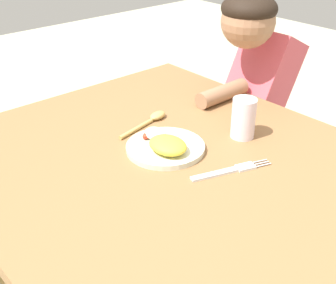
{
  "coord_description": "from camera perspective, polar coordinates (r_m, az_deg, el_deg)",
  "views": [
    {
      "loc": [
        0.7,
        -0.62,
        1.32
      ],
      "look_at": [
        -0.04,
        0.03,
        0.77
      ],
      "focal_mm": 47.33,
      "sensor_mm": 36.0,
      "label": 1
    }
  ],
  "objects": [
    {
      "name": "dining_table",
      "position": [
        1.16,
        0.06,
        -6.69
      ],
      "size": [
        1.06,
        0.93,
        0.75
      ],
      "color": "olive",
      "rests_on": "ground_plane"
    },
    {
      "name": "plate",
      "position": [
        1.12,
        -0.41,
        -0.41
      ],
      "size": [
        0.2,
        0.2,
        0.05
      ],
      "color": "beige",
      "rests_on": "dining_table"
    },
    {
      "name": "fork",
      "position": [
        1.05,
        7.84,
        -3.69
      ],
      "size": [
        0.09,
        0.2,
        0.01
      ],
      "rotation": [
        0.0,
        0.0,
        1.24
      ],
      "color": "silver",
      "rests_on": "dining_table"
    },
    {
      "name": "spoon",
      "position": [
        1.27,
        -2.19,
        2.91
      ],
      "size": [
        0.06,
        0.19,
        0.02
      ],
      "rotation": [
        0.0,
        0.0,
        1.78
      ],
      "color": "tan",
      "rests_on": "dining_table"
    },
    {
      "name": "drinking_cup",
      "position": [
        1.19,
        9.69,
        3.05
      ],
      "size": [
        0.06,
        0.06,
        0.11
      ],
      "primitive_type": "cylinder",
      "color": "silver",
      "rests_on": "dining_table"
    },
    {
      "name": "person",
      "position": [
        1.62,
        11.27,
        1.79
      ],
      "size": [
        0.18,
        0.43,
        1.07
      ],
      "rotation": [
        0.0,
        0.0,
        3.14
      ],
      "color": "#30485F",
      "rests_on": "ground_plane"
    }
  ]
}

